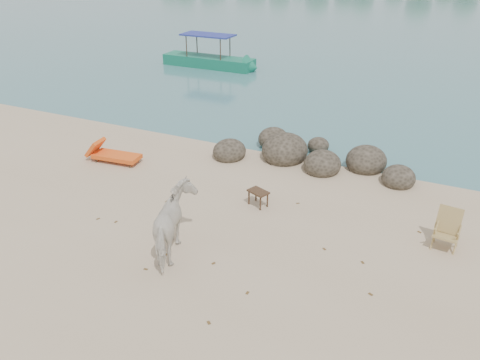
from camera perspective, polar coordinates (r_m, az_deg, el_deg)
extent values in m
ellipsoid|color=#2A251C|center=(15.62, -1.30, 3.39)|extent=(1.09, 1.20, 0.82)
ellipsoid|color=#2A251C|center=(15.58, 5.47, 3.50)|extent=(1.51, 1.66, 1.13)
ellipsoid|color=#2A251C|center=(14.89, 9.99, 1.79)|extent=(1.16, 1.28, 0.87)
ellipsoid|color=#2A251C|center=(15.38, 15.11, 2.16)|extent=(1.28, 1.41, 0.96)
ellipsoid|color=#2A251C|center=(14.66, 18.73, 0.14)|extent=(0.99, 1.08, 0.74)
ellipsoid|color=#2A251C|center=(16.73, 4.07, 4.96)|extent=(1.06, 1.16, 0.79)
ellipsoid|color=#2A251C|center=(16.48, 9.51, 4.08)|extent=(0.74, 0.82, 0.56)
imported|color=white|center=(10.62, -7.89, -5.48)|extent=(1.50, 2.04, 1.57)
plane|color=brown|center=(11.01, 14.70, -9.82)|extent=(0.14, 0.14, 0.00)
plane|color=brown|center=(9.86, 0.90, -13.72)|extent=(0.10, 0.10, 0.00)
plane|color=brown|center=(13.13, -8.95, -2.71)|extent=(0.10, 0.10, 0.00)
plane|color=brown|center=(12.48, -14.87, -5.06)|extent=(0.10, 0.10, 0.00)
plane|color=brown|center=(10.67, -11.41, -10.73)|extent=(0.11, 0.11, 0.00)
plane|color=brown|center=(12.99, 7.06, -2.94)|extent=(0.14, 0.14, 0.00)
plane|color=brown|center=(11.03, -9.06, -9.11)|extent=(0.12, 0.12, 0.00)
plane|color=brown|center=(10.65, -3.24, -10.23)|extent=(0.13, 0.13, 0.00)
plane|color=brown|center=(12.49, 21.00, -6.05)|extent=(0.14, 0.14, 0.00)
plane|color=brown|center=(11.25, 10.22, -8.40)|extent=(0.14, 0.14, 0.00)
plane|color=brown|center=(10.19, 15.62, -13.38)|extent=(0.13, 0.13, 0.00)
plane|color=brown|center=(9.26, -3.82, -17.09)|extent=(0.14, 0.14, 0.00)
plane|color=brown|center=(12.74, -16.90, -4.66)|extent=(0.13, 0.13, 0.00)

